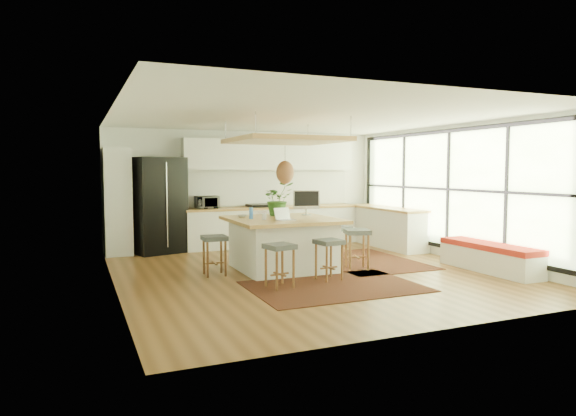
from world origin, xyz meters
name	(u,v)px	position (x,y,z in m)	size (l,w,h in m)	color
floor	(309,272)	(0.00, 0.00, 0.00)	(7.00, 7.00, 0.00)	brown
ceiling	(310,117)	(0.00, 0.00, 2.70)	(7.00, 7.00, 0.00)	white
wall_back	(247,189)	(0.00, 3.50, 1.35)	(6.50, 6.50, 0.00)	white
wall_front	(446,210)	(0.00, -3.50, 1.35)	(6.50, 6.50, 0.00)	white
wall_left	(113,200)	(-3.25, 0.00, 1.35)	(7.00, 7.00, 0.00)	white
wall_right	(457,192)	(3.25, 0.00, 1.35)	(7.00, 7.00, 0.00)	white
window_wall	(456,190)	(3.22, 0.00, 1.40)	(0.10, 6.20, 2.60)	black
pantry	(118,202)	(-2.95, 3.18, 1.12)	(0.55, 0.60, 2.25)	white
back_counter_base	(273,227)	(0.55, 3.18, 0.44)	(4.20, 0.60, 0.88)	white
back_counter_top	(273,208)	(0.55, 3.18, 0.90)	(4.24, 0.64, 0.05)	#AC7E3D
backsplash	(268,188)	(0.55, 3.48, 1.35)	(4.20, 0.02, 0.80)	white
upper_cabinets	(271,155)	(0.55, 3.32, 2.15)	(4.20, 0.34, 0.70)	white
range	(263,225)	(0.30, 3.18, 0.50)	(0.76, 0.62, 1.00)	#A5A5AA
right_counter_base	(386,228)	(2.93, 2.00, 0.44)	(0.60, 2.50, 0.88)	white
right_counter_top	(386,208)	(2.93, 2.00, 0.90)	(0.64, 2.54, 0.05)	#AC7E3D
window_bench	(489,257)	(2.95, -1.20, 0.25)	(0.52, 2.00, 0.50)	white
ceiling_panel	(285,155)	(-0.30, 0.40, 2.05)	(1.86, 1.86, 0.80)	#AC7E3D
rug_near	(335,286)	(-0.14, -1.18, 0.01)	(2.60, 1.80, 0.01)	black
rug_right	(365,261)	(1.45, 0.52, 0.01)	(1.80, 2.60, 0.01)	black
fridge	(158,210)	(-2.12, 3.15, 0.93)	(1.03, 0.80, 2.06)	black
island	(282,244)	(-0.35, 0.40, 0.47)	(1.85, 1.85, 0.93)	#AC7E3D
stool_near_left	(280,265)	(-0.94, -0.91, 0.35)	(0.40, 0.40, 0.67)	#44494B
stool_near_right	(329,259)	(0.00, -0.74, 0.35)	(0.40, 0.40, 0.67)	#44494B
stool_right_front	(357,250)	(0.88, -0.13, 0.35)	(0.43, 0.43, 0.72)	#44494B
stool_right_back	(338,243)	(0.99, 0.75, 0.35)	(0.41, 0.41, 0.69)	#44494B
stool_left_side	(215,255)	(-1.61, 0.37, 0.35)	(0.40, 0.40, 0.68)	#44494B
laptop	(286,213)	(-0.46, 0.00, 1.05)	(0.31, 0.33, 0.23)	#A5A5AA
monitor	(306,202)	(0.30, 0.77, 1.19)	(0.52, 0.19, 0.48)	#A5A5AA
microwave	(207,201)	(-1.04, 3.19, 1.10)	(0.51, 0.28, 0.34)	#A5A5AA
island_plant	(278,203)	(-0.25, 0.87, 1.18)	(0.57, 0.64, 0.50)	#1E4C19
island_bowl	(242,216)	(-0.96, 0.87, 0.95)	(0.19, 0.19, 0.05)	silver
island_bottle_0	(252,213)	(-0.90, 0.50, 1.03)	(0.07, 0.07, 0.19)	#3876E2
island_bottle_1	(264,214)	(-0.75, 0.25, 1.03)	(0.07, 0.07, 0.19)	white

